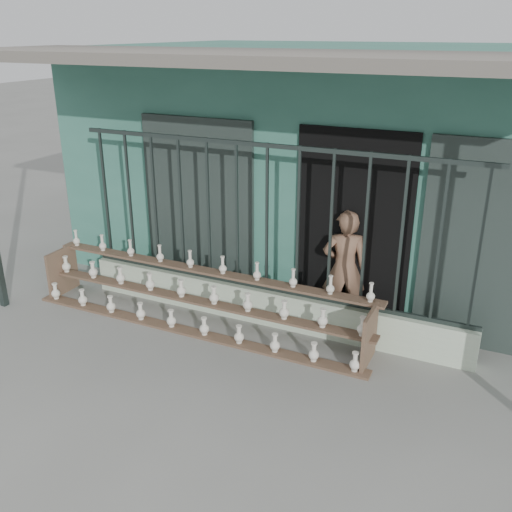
% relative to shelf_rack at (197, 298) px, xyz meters
% --- Properties ---
extents(ground, '(60.00, 60.00, 0.00)m').
position_rel_shelf_rack_xyz_m(ground, '(0.75, -0.89, -0.36)').
color(ground, slate).
extents(workshop_building, '(7.40, 6.60, 3.21)m').
position_rel_shelf_rack_xyz_m(workshop_building, '(0.75, 3.34, 1.26)').
color(workshop_building, '#336D5C').
rests_on(workshop_building, ground).
extents(parapet_wall, '(5.00, 0.20, 0.45)m').
position_rel_shelf_rack_xyz_m(parapet_wall, '(0.75, 0.41, -0.13)').
color(parapet_wall, beige).
rests_on(parapet_wall, ground).
extents(security_fence, '(5.00, 0.04, 1.80)m').
position_rel_shelf_rack_xyz_m(security_fence, '(0.75, 0.41, 0.99)').
color(security_fence, '#283330').
rests_on(security_fence, parapet_wall).
extents(shelf_rack, '(4.50, 0.68, 0.85)m').
position_rel_shelf_rack_xyz_m(shelf_rack, '(0.00, 0.00, 0.00)').
color(shelf_rack, brown).
rests_on(shelf_rack, ground).
extents(elderly_woman, '(0.63, 0.52, 1.47)m').
position_rel_shelf_rack_xyz_m(elderly_woman, '(1.61, 0.79, 0.38)').
color(elderly_woman, brown).
rests_on(elderly_woman, ground).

